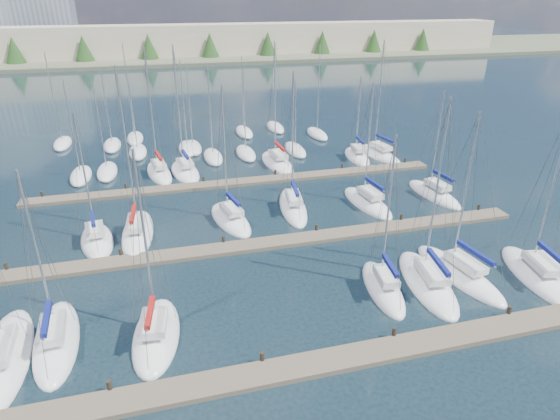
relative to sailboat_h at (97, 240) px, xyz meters
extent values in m
plane|color=#192A33|center=(14.03, 39.88, -0.18)|extent=(400.00, 400.00, 0.00)
cube|color=#6B5E4C|center=(14.03, -18.12, -0.03)|extent=(44.00, 1.80, 0.35)
cylinder|color=#2D261C|center=(2.03, -17.22, 0.12)|extent=(0.26, 0.26, 1.10)
cylinder|color=#2D261C|center=(10.03, -17.22, 0.12)|extent=(0.26, 0.26, 1.10)
cylinder|color=#2D261C|center=(18.03, -17.22, 0.12)|extent=(0.26, 0.26, 1.10)
cylinder|color=#2D261C|center=(26.03, -17.22, 0.12)|extent=(0.26, 0.26, 1.10)
cube|color=#6B5E4C|center=(14.03, -4.12, -0.03)|extent=(44.00, 1.80, 0.35)
cylinder|color=#2D261C|center=(-5.97, -3.22, 0.12)|extent=(0.26, 0.26, 1.10)
cylinder|color=#2D261C|center=(2.03, -3.22, 0.12)|extent=(0.26, 0.26, 1.10)
cylinder|color=#2D261C|center=(10.03, -3.22, 0.12)|extent=(0.26, 0.26, 1.10)
cylinder|color=#2D261C|center=(18.03, -3.22, 0.12)|extent=(0.26, 0.26, 1.10)
cylinder|color=#2D261C|center=(26.03, -3.22, 0.12)|extent=(0.26, 0.26, 1.10)
cylinder|color=#2D261C|center=(34.03, -3.22, 0.12)|extent=(0.26, 0.26, 1.10)
cube|color=#6B5E4C|center=(14.03, 9.88, -0.03)|extent=(44.00, 1.80, 0.35)
cylinder|color=#2D261C|center=(-5.97, 10.78, 0.12)|extent=(0.26, 0.26, 1.10)
cylinder|color=#2D261C|center=(2.03, 10.78, 0.12)|extent=(0.26, 0.26, 1.10)
cylinder|color=#2D261C|center=(10.03, 10.78, 0.12)|extent=(0.26, 0.26, 1.10)
cylinder|color=#2D261C|center=(18.03, 10.78, 0.12)|extent=(0.26, 0.26, 1.10)
cylinder|color=#2D261C|center=(26.03, 10.78, 0.12)|extent=(0.26, 0.26, 1.10)
cylinder|color=#2D261C|center=(34.03, 10.78, 0.12)|extent=(0.26, 0.26, 1.10)
ellipsoid|color=white|center=(0.00, 0.02, -0.13)|extent=(3.46, 6.97, 1.60)
cube|color=black|center=(0.00, 0.02, -0.13)|extent=(1.76, 3.36, 0.12)
cube|color=silver|center=(0.04, -0.31, 1.17)|extent=(1.71, 2.51, 0.50)
cylinder|color=#9EA0A5|center=(-0.08, 0.55, 5.76)|extent=(0.14, 0.14, 9.68)
cylinder|color=#9EA0A5|center=(0.12, -0.84, 2.22)|extent=(0.49, 2.79, 0.10)
cube|color=navy|center=(0.12, -0.84, 2.34)|extent=(0.66, 2.60, 0.30)
ellipsoid|color=white|center=(4.42, -13.33, -0.13)|extent=(3.61, 7.54, 1.60)
cube|color=silver|center=(4.38, -13.69, 1.17)|extent=(1.80, 2.71, 0.50)
cylinder|color=#9EA0A5|center=(4.50, -12.76, 6.14)|extent=(0.14, 0.14, 10.45)
cylinder|color=#9EA0A5|center=(4.30, -14.27, 2.22)|extent=(0.48, 3.04, 0.10)
cube|color=maroon|center=(4.30, -14.27, 2.34)|extent=(0.65, 2.82, 0.30)
ellipsoid|color=white|center=(3.25, 0.57, -0.13)|extent=(3.10, 9.15, 1.60)
cube|color=silver|center=(3.22, 0.12, 1.17)|extent=(1.59, 3.23, 0.50)
cylinder|color=#9EA0A5|center=(3.30, 1.29, 7.30)|extent=(0.14, 0.14, 12.76)
cylinder|color=#9EA0A5|center=(3.18, -0.60, 2.22)|extent=(0.33, 3.78, 0.10)
cube|color=maroon|center=(3.18, -0.60, 2.34)|extent=(0.51, 3.49, 0.30)
ellipsoid|color=white|center=(-3.87, -13.13, -0.13)|extent=(3.34, 9.45, 1.60)
ellipsoid|color=white|center=(32.27, 1.52, -0.13)|extent=(3.15, 8.09, 1.60)
cube|color=silver|center=(32.30, 1.13, 1.17)|extent=(1.59, 2.87, 0.50)
cylinder|color=#9EA0A5|center=(32.21, 2.15, 5.59)|extent=(0.14, 0.14, 9.34)
cylinder|color=#9EA0A5|center=(32.36, 0.50, 2.22)|extent=(0.40, 3.31, 0.10)
cube|color=navy|center=(32.36, 0.50, 2.34)|extent=(0.57, 3.07, 0.30)
ellipsoid|color=white|center=(11.32, 1.09, -0.13)|extent=(4.01, 7.89, 1.60)
cube|color=maroon|center=(11.32, 1.09, -0.13)|extent=(2.03, 3.81, 0.12)
cube|color=silver|center=(11.40, 0.72, 1.17)|extent=(1.92, 2.86, 0.50)
cylinder|color=#9EA0A5|center=(11.21, 1.68, 6.39)|extent=(0.14, 0.14, 10.94)
cylinder|color=#9EA0A5|center=(11.51, 0.13, 2.22)|extent=(0.70, 3.12, 0.10)
cube|color=navy|center=(11.51, 0.13, 2.34)|extent=(0.84, 2.91, 0.30)
ellipsoid|color=white|center=(-1.27, -12.32, -0.13)|extent=(3.09, 8.28, 1.60)
cube|color=black|center=(-1.27, -12.32, -0.13)|extent=(1.58, 3.98, 0.12)
cube|color=silver|center=(-1.24, -12.72, 1.17)|extent=(1.58, 2.94, 0.50)
cylinder|color=#9EA0A5|center=(-1.31, -11.67, 5.67)|extent=(0.14, 0.14, 9.50)
cylinder|color=#9EA0A5|center=(-1.19, -13.37, 2.22)|extent=(0.34, 3.41, 0.10)
cube|color=navy|center=(-1.19, -13.37, 2.34)|extent=(0.52, 3.15, 0.30)
ellipsoid|color=white|center=(31.26, -13.69, -0.13)|extent=(4.44, 8.66, 1.60)
cube|color=silver|center=(31.18, -14.10, 1.17)|extent=(2.12, 3.15, 0.50)
cylinder|color=#9EA0A5|center=(31.39, -13.05, 6.89)|extent=(0.14, 0.14, 11.93)
cylinder|color=#9EA0A5|center=(31.05, -14.75, 2.22)|extent=(0.78, 3.42, 0.10)
cube|color=navy|center=(31.05, -14.75, 2.34)|extent=(0.92, 3.19, 0.30)
ellipsoid|color=white|center=(8.38, 14.78, -0.13)|extent=(3.75, 8.14, 1.60)
cube|color=silver|center=(8.43, 14.39, 1.17)|extent=(1.88, 2.92, 0.50)
cylinder|color=#9EA0A5|center=(8.31, 15.40, 7.34)|extent=(0.14, 0.14, 12.84)
cylinder|color=#9EA0A5|center=(8.50, 13.76, 2.22)|extent=(0.48, 3.29, 0.10)
cube|color=navy|center=(8.50, 13.76, 2.34)|extent=(0.65, 3.05, 0.30)
ellipsoid|color=white|center=(29.60, 14.73, -0.13)|extent=(3.45, 7.40, 1.60)
cube|color=silver|center=(29.55, 14.37, 1.17)|extent=(1.71, 2.66, 0.50)
cylinder|color=#9EA0A5|center=(29.68, 15.29, 5.30)|extent=(0.14, 0.14, 8.77)
cylinder|color=#9EA0A5|center=(29.48, 13.81, 2.22)|extent=(0.50, 2.98, 0.10)
cube|color=navy|center=(29.48, 13.81, 2.34)|extent=(0.67, 2.77, 0.30)
ellipsoid|color=white|center=(19.34, 15.03, -0.13)|extent=(3.33, 8.87, 1.60)
cube|color=maroon|center=(19.34, 15.03, -0.13)|extent=(1.72, 4.26, 0.12)
cube|color=silver|center=(19.36, 14.59, 1.17)|extent=(1.75, 3.13, 0.50)
cylinder|color=#9EA0A5|center=(19.31, 15.73, 7.33)|extent=(0.14, 0.14, 12.83)
cylinder|color=#9EA0A5|center=(19.40, 13.89, 2.22)|extent=(0.28, 3.67, 0.10)
cube|color=maroon|center=(19.40, 13.89, 2.34)|extent=(0.46, 3.39, 0.30)
ellipsoid|color=white|center=(32.53, 14.90, -0.13)|extent=(4.00, 9.26, 1.60)
cube|color=black|center=(32.53, 14.90, -0.13)|extent=(2.02, 4.46, 0.12)
cube|color=silver|center=(32.60, 14.45, 1.17)|extent=(1.92, 3.32, 0.50)
cylinder|color=#9EA0A5|center=(32.42, 15.60, 7.27)|extent=(0.14, 0.14, 12.70)
cylinder|color=#9EA0A5|center=(32.71, 13.75, 2.22)|extent=(0.69, 3.73, 0.10)
cube|color=navy|center=(32.71, 13.75, 2.34)|extent=(0.84, 3.47, 0.30)
ellipsoid|color=white|center=(25.91, -12.12, -0.13)|extent=(3.57, 9.07, 1.60)
cube|color=black|center=(25.91, -12.12, -0.13)|extent=(1.81, 4.37, 0.12)
cube|color=silver|center=(25.96, -12.56, 1.17)|extent=(1.74, 3.24, 0.50)
cylinder|color=#9EA0A5|center=(25.82, -11.42, 6.32)|extent=(0.14, 0.14, 10.79)
cylinder|color=#9EA0A5|center=(26.05, -13.26, 2.22)|extent=(0.57, 3.69, 0.10)
cube|color=navy|center=(26.05, -13.26, 2.34)|extent=(0.73, 3.42, 0.30)
ellipsoid|color=white|center=(24.84, 1.31, -0.13)|extent=(3.37, 8.29, 1.60)
cube|color=black|center=(24.84, 1.31, -0.13)|extent=(1.72, 3.99, 0.12)
cube|color=silver|center=(24.88, 0.91, 1.17)|extent=(1.71, 2.95, 0.50)
cylinder|color=#9EA0A5|center=(24.79, 1.96, 6.16)|extent=(0.14, 0.14, 10.48)
cylinder|color=#9EA0A5|center=(24.94, 0.27, 2.22)|extent=(0.41, 3.39, 0.10)
cube|color=navy|center=(24.94, 0.27, 2.34)|extent=(0.58, 3.14, 0.30)
ellipsoid|color=white|center=(5.50, 15.13, -0.13)|extent=(3.56, 8.28, 1.60)
cube|color=silver|center=(5.56, 14.73, 1.17)|extent=(1.73, 2.97, 0.50)
cylinder|color=#9EA0A5|center=(5.40, 15.76, 7.22)|extent=(0.14, 0.14, 12.60)
cylinder|color=#9EA0A5|center=(5.65, 14.10, 2.22)|extent=(0.59, 3.34, 0.10)
cube|color=maroon|center=(5.65, 14.10, 2.34)|extent=(0.75, 3.11, 0.30)
ellipsoid|color=white|center=(17.56, 2.26, -0.13)|extent=(3.63, 9.06, 1.60)
cube|color=silver|center=(17.50, 1.83, 1.17)|extent=(1.74, 3.24, 0.50)
cylinder|color=#9EA0A5|center=(17.66, 2.96, 6.68)|extent=(0.14, 0.14, 11.53)
cylinder|color=#9EA0A5|center=(17.40, 1.13, 2.22)|extent=(0.63, 3.67, 0.10)
cube|color=navy|center=(17.40, 1.13, 2.34)|extent=(0.79, 3.41, 0.30)
ellipsoid|color=white|center=(23.08, -12.55, -0.13)|extent=(4.21, 9.05, 1.60)
cube|color=silver|center=(23.01, -12.98, 1.17)|extent=(2.03, 3.26, 0.50)
cylinder|color=#9EA0A5|center=(23.20, -11.87, 6.88)|extent=(0.14, 0.14, 11.92)
cylinder|color=#9EA0A5|center=(22.89, -13.67, 2.22)|extent=(0.71, 3.62, 0.10)
cube|color=navy|center=(22.89, -13.67, 2.34)|extent=(0.86, 3.36, 0.30)
ellipsoid|color=white|center=(19.75, -12.36, -0.13)|extent=(3.18, 7.19, 1.60)
cube|color=maroon|center=(19.75, -12.36, -0.13)|extent=(1.61, 3.46, 0.12)
cube|color=silver|center=(19.70, -12.70, 1.17)|extent=(1.54, 2.58, 0.50)
cylinder|color=#9EA0A5|center=(19.83, -11.81, 5.83)|extent=(0.14, 0.14, 9.82)
cylinder|color=#9EA0A5|center=(19.62, -13.25, 2.22)|extent=(0.53, 2.90, 0.10)
cube|color=navy|center=(19.62, -13.25, 2.34)|extent=(0.70, 2.70, 0.30)
cylinder|color=#9EA0A5|center=(-6.72, 29.78, 6.32)|extent=(0.12, 0.12, 11.20)
ellipsoid|color=white|center=(-6.72, 29.78, 0.07)|extent=(2.20, 6.40, 1.40)
cylinder|color=#9EA0A5|center=(10.09, 23.33, 5.79)|extent=(0.12, 0.12, 10.14)
ellipsoid|color=white|center=(10.09, 23.33, 0.07)|extent=(2.20, 6.40, 1.40)
cylinder|color=#9EA0A5|center=(9.35, 23.13, 5.96)|extent=(0.12, 0.12, 10.49)
ellipsoid|color=white|center=(9.35, 23.13, 0.07)|extent=(2.20, 6.40, 1.40)
cylinder|color=#9EA0A5|center=(23.10, 30.42, 5.75)|extent=(0.12, 0.12, 10.06)
ellipsoid|color=white|center=(23.10, 30.42, 0.07)|extent=(2.20, 6.40, 1.40)
cylinder|color=#9EA0A5|center=(-0.19, 27.22, 5.42)|extent=(0.12, 0.12, 9.39)
ellipsoid|color=white|center=(-0.19, 27.22, 0.07)|extent=(2.20, 6.40, 1.40)
cylinder|color=#9EA0A5|center=(-2.94, 16.07, 5.65)|extent=(0.12, 0.12, 9.85)
ellipsoid|color=white|center=(-2.94, 16.07, 0.07)|extent=(2.20, 6.40, 1.40)
cylinder|color=#9EA0A5|center=(-0.20, 16.71, 5.37)|extent=(0.12, 0.12, 9.30)
ellipsoid|color=white|center=(-0.20, 16.71, 0.07)|extent=(2.20, 6.40, 1.40)
cylinder|color=#9EA0A5|center=(28.01, 25.29, 6.56)|extent=(0.12, 0.12, 11.68)
ellipsoid|color=white|center=(28.01, 25.29, 0.07)|extent=(2.20, 6.40, 1.40)
cylinder|color=#9EA0A5|center=(16.34, 19.20, 5.60)|extent=(0.12, 0.12, 9.76)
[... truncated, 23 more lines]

